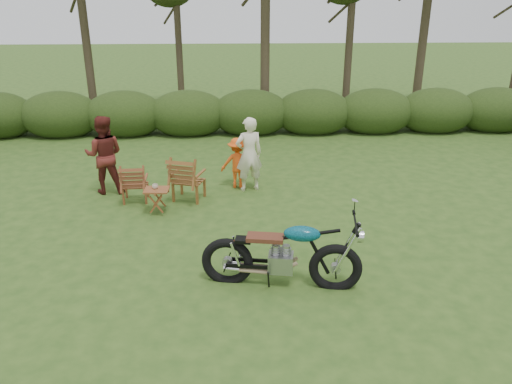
{
  "coord_description": "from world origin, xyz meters",
  "views": [
    {
      "loc": [
        -0.59,
        -6.7,
        4.19
      ],
      "look_at": [
        -0.2,
        1.53,
        0.9
      ],
      "focal_mm": 35.0,
      "sensor_mm": 36.0,
      "label": 1
    }
  ],
  "objects_px": {
    "lawn_chair_right": "(190,199)",
    "adult_b": "(109,192)",
    "adult_a": "(249,189)",
    "child": "(238,187)",
    "motorcycle": "(280,284)",
    "lawn_chair_left": "(137,201)",
    "cup": "(155,186)",
    "side_table": "(158,201)"
  },
  "relations": [
    {
      "from": "motorcycle",
      "to": "adult_b",
      "type": "relative_size",
      "value": 1.32
    },
    {
      "from": "motorcycle",
      "to": "lawn_chair_right",
      "type": "distance_m",
      "value": 3.89
    },
    {
      "from": "child",
      "to": "adult_a",
      "type": "bearing_deg",
      "value": 146.6
    },
    {
      "from": "lawn_chair_right",
      "to": "motorcycle",
      "type": "bearing_deg",
      "value": 132.96
    },
    {
      "from": "side_table",
      "to": "adult_b",
      "type": "distance_m",
      "value": 1.8
    },
    {
      "from": "lawn_chair_left",
      "to": "child",
      "type": "bearing_deg",
      "value": -164.08
    },
    {
      "from": "motorcycle",
      "to": "adult_a",
      "type": "height_order",
      "value": "adult_a"
    },
    {
      "from": "adult_b",
      "to": "cup",
      "type": "bearing_deg",
      "value": 134.33
    },
    {
      "from": "motorcycle",
      "to": "adult_b",
      "type": "bearing_deg",
      "value": 140.68
    },
    {
      "from": "cup",
      "to": "motorcycle",
      "type": "bearing_deg",
      "value": -51.23
    },
    {
      "from": "adult_a",
      "to": "adult_b",
      "type": "relative_size",
      "value": 0.97
    },
    {
      "from": "side_table",
      "to": "adult_b",
      "type": "bearing_deg",
      "value": 136.31
    },
    {
      "from": "adult_a",
      "to": "motorcycle",
      "type": "bearing_deg",
      "value": 79.92
    },
    {
      "from": "child",
      "to": "lawn_chair_right",
      "type": "bearing_deg",
      "value": 35.06
    },
    {
      "from": "lawn_chair_left",
      "to": "side_table",
      "type": "height_order",
      "value": "side_table"
    },
    {
      "from": "side_table",
      "to": "cup",
      "type": "distance_m",
      "value": 0.31
    },
    {
      "from": "lawn_chair_left",
      "to": "cup",
      "type": "bearing_deg",
      "value": 127.51
    },
    {
      "from": "lawn_chair_right",
      "to": "adult_b",
      "type": "bearing_deg",
      "value": 1.9
    },
    {
      "from": "cup",
      "to": "child",
      "type": "relative_size",
      "value": 0.1
    },
    {
      "from": "motorcycle",
      "to": "side_table",
      "type": "distance_m",
      "value": 3.61
    },
    {
      "from": "side_table",
      "to": "adult_a",
      "type": "relative_size",
      "value": 0.31
    },
    {
      "from": "adult_b",
      "to": "lawn_chair_right",
      "type": "bearing_deg",
      "value": 162.16
    },
    {
      "from": "adult_b",
      "to": "lawn_chair_left",
      "type": "bearing_deg",
      "value": 140.0
    },
    {
      "from": "cup",
      "to": "side_table",
      "type": "bearing_deg",
      "value": -50.8
    },
    {
      "from": "adult_a",
      "to": "adult_b",
      "type": "xyz_separation_m",
      "value": [
        -3.2,
        0.01,
        0.0
      ]
    },
    {
      "from": "cup",
      "to": "adult_a",
      "type": "xyz_separation_m",
      "value": [
        1.94,
        1.18,
        -0.57
      ]
    },
    {
      "from": "lawn_chair_right",
      "to": "adult_b",
      "type": "relative_size",
      "value": 0.57
    },
    {
      "from": "cup",
      "to": "child",
      "type": "distance_m",
      "value": 2.24
    },
    {
      "from": "lawn_chair_right",
      "to": "child",
      "type": "bearing_deg",
      "value": -129.27
    },
    {
      "from": "cup",
      "to": "child",
      "type": "xyz_separation_m",
      "value": [
        1.68,
        1.36,
        -0.57
      ]
    },
    {
      "from": "lawn_chair_left",
      "to": "side_table",
      "type": "relative_size",
      "value": 1.66
    },
    {
      "from": "motorcycle",
      "to": "adult_a",
      "type": "xyz_separation_m",
      "value": [
        -0.34,
        4.02,
        0.0
      ]
    },
    {
      "from": "adult_a",
      "to": "lawn_chair_left",
      "type": "bearing_deg",
      "value": -2.26
    },
    {
      "from": "motorcycle",
      "to": "adult_a",
      "type": "relative_size",
      "value": 1.37
    },
    {
      "from": "lawn_chair_right",
      "to": "adult_a",
      "type": "height_order",
      "value": "adult_a"
    },
    {
      "from": "motorcycle",
      "to": "lawn_chair_right",
      "type": "bearing_deg",
      "value": 124.83
    },
    {
      "from": "adult_a",
      "to": "side_table",
      "type": "bearing_deg",
      "value": 17.61
    },
    {
      "from": "lawn_chair_right",
      "to": "cup",
      "type": "relative_size",
      "value": 8.45
    },
    {
      "from": "lawn_chair_right",
      "to": "adult_b",
      "type": "height_order",
      "value": "adult_b"
    },
    {
      "from": "adult_a",
      "to": "child",
      "type": "relative_size",
      "value": 1.44
    },
    {
      "from": "adult_a",
      "to": "child",
      "type": "height_order",
      "value": "adult_a"
    },
    {
      "from": "lawn_chair_left",
      "to": "adult_b",
      "type": "xyz_separation_m",
      "value": [
        -0.73,
        0.57,
        0.0
      ]
    }
  ]
}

